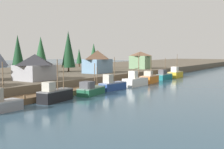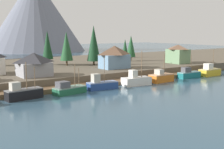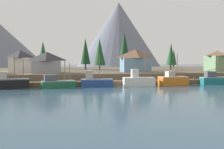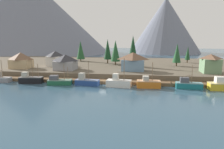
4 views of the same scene
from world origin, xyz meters
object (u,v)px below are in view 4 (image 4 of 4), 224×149
Objects in this scene: fishing_boat_white at (119,83)px; fishing_boat_yellow at (222,85)px; fishing_boat_teal at (188,85)px; conifer_mid_left at (108,49)px; house_green at (210,63)px; house_white at (55,58)px; fishing_boat_blue at (86,81)px; house_blue at (133,61)px; house_grey at (66,62)px; conifer_mid_right at (177,53)px; conifer_back_left at (133,49)px; conifer_near_right at (115,51)px; fishing_boat_orange at (148,83)px; fishing_boat_black at (31,79)px; conifer_near_left at (188,53)px; conifer_back_right at (81,50)px; fishing_boat_green at (59,81)px; fishing_boat_grey at (1,79)px; house_tan at (21,60)px.

fishing_boat_yellow is at bearing 6.32° from fishing_boat_white.
conifer_mid_left reaches higher than fishing_boat_teal.
house_white is at bearing 172.28° from house_green.
house_blue reaches higher than fishing_boat_blue.
house_grey is 44.88m from conifer_mid_right.
conifer_back_left reaches higher than conifer_mid_left.
fishing_boat_teal is at bearing 175.87° from fishing_boat_yellow.
fishing_boat_orange is at bearing -64.93° from conifer_near_right.
fishing_boat_yellow is 36.53m from conifer_back_left.
fishing_boat_white is 1.18× the size of fishing_boat_teal.
fishing_boat_black is 0.97× the size of conifer_near_left.
conifer_mid_left is (20.03, 11.79, 3.25)m from house_white.
fishing_boat_orange is 0.94× the size of fishing_boat_yellow.
fishing_boat_blue is at bearing -70.62° from conifer_back_right.
conifer_mid_left is 14.80m from conifer_back_left.
conifer_back_left reaches higher than house_blue.
house_grey is (-40.84, 12.23, 4.23)m from fishing_boat_teal.
fishing_boat_teal is (38.10, 0.77, 0.10)m from fishing_boat_green.
fishing_boat_white is at bearing -75.01° from conifer_mid_left.
house_blue reaches higher than house_grey.
house_blue is at bearing 141.68° from fishing_boat_teal.
fishing_boat_white is at bearing 177.99° from fishing_boat_orange.
fishing_boat_grey is 78.03m from conifer_near_left.
fishing_boat_white reaches higher than fishing_boat_teal.
fishing_boat_green is at bearing -78.09° from house_grey.
house_tan reaches higher than fishing_boat_grey.
fishing_boat_grey reaches higher than fishing_boat_teal.
fishing_boat_black is 0.99× the size of fishing_boat_blue.
conifer_mid_left is 1.18× the size of conifer_mid_right.
fishing_boat_white is 1.15× the size of fishing_boat_orange.
conifer_mid_left reaches higher than conifer_back_right.
fishing_boat_white is at bearing -31.38° from house_grey.
conifer_back_right reaches higher than house_tan.
conifer_near_right is at bearing 132.73° from fishing_boat_teal.
conifer_mid_right is at bearing 23.19° from fishing_boat_black.
fishing_boat_yellow is (56.40, 0.04, 0.06)m from fishing_boat_black.
fishing_boat_yellow is (28.47, 0.31, 0.08)m from fishing_boat_white.
conifer_back_right reaches higher than house_white.
conifer_near_right is at bearing 156.63° from house_green.
conifer_near_right reaches higher than fishing_boat_grey.
fishing_boat_blue is at bearing -47.84° from house_grey.
fishing_boat_blue is at bearing -24.44° from house_tan.
conifer_back_right is (14.55, 39.83, 6.98)m from fishing_boat_grey.
fishing_boat_orange is at bearing -76.91° from conifer_back_left.
house_white is at bearing 157.50° from fishing_boat_yellow.
conifer_near_left is 0.61× the size of conifer_back_left.
conifer_mid_right is (49.82, 6.85, 2.21)m from house_white.
conifer_mid_right is at bearing 24.99° from fishing_boat_grey.
conifer_back_right is (-5.54, 40.57, 7.05)m from fishing_boat_green.
house_white is at bearing -174.66° from conifer_back_left.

